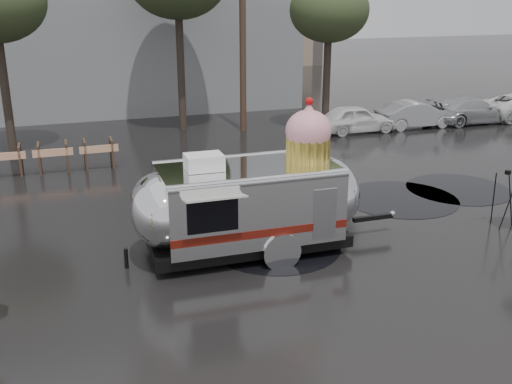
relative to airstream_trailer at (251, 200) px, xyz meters
name	(u,v)px	position (x,y,z in m)	size (l,w,h in m)	color
ground	(326,271)	(1.23, -1.54, -1.29)	(120.00, 120.00, 0.00)	black
puddles	(388,208)	(4.62, 1.57, -1.28)	(10.12, 5.52, 0.01)	black
utility_pole	(243,22)	(3.73, 12.46, 3.33)	(1.60, 0.28, 9.00)	#473323
tree_right	(329,11)	(7.23, 11.46, 3.77)	(3.36, 3.36, 6.42)	#382D26
barricade_row	(53,157)	(-4.32, 8.43, -0.76)	(4.30, 0.80, 1.00)	#473323
parked_cars	(450,109)	(13.02, 10.46, -0.57)	(13.20, 1.90, 1.50)	silver
airstream_trailer	(251,200)	(0.00, 0.00, 0.00)	(6.82, 2.59, 3.67)	silver
tripod	(505,193)	(6.72, -0.58, -0.37)	(0.61, 0.62, 1.54)	black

